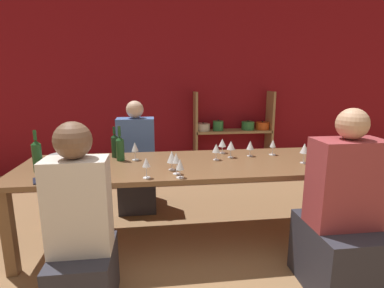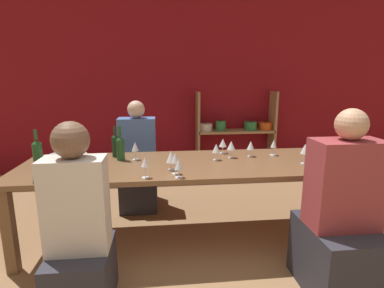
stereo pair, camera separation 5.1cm
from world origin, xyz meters
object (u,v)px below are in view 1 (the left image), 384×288
Objects in this scene: wine_glass_red_b at (146,163)px; wine_glass_white_c at (176,159)px; shelf_unit at (233,142)px; cell_phone at (38,181)px; wine_glass_white_a at (222,143)px; wine_glass_white_b at (231,146)px; dining_table at (193,170)px; wine_glass_white_d at (180,165)px; person_near_b at (82,242)px; wine_glass_red_a at (250,146)px; mixing_bowl at (67,161)px; wine_glass_empty_e at (135,147)px; person_near_a at (340,227)px; wine_glass_empty_a at (304,149)px; wine_bottle_green at (115,145)px; wine_glass_empty_c at (216,148)px; wine_glass_empty_d at (172,157)px; wine_bottle_dark at (120,148)px; wine_bottle_amber at (37,155)px; person_far_a at (137,170)px; wine_glass_empty_b at (273,144)px.

wine_glass_white_c reaches higher than wine_glass_red_b.
shelf_unit is 7.68× the size of cell_phone.
wine_glass_white_a is 0.92× the size of wine_glass_white_b.
dining_table is 0.49m from wine_glass_white_a.
wine_glass_white_c is 0.10m from wine_glass_white_d.
cell_phone is at bearing -162.86° from wine_glass_white_b.
shelf_unit is at bearing 65.47° from dining_table.
person_near_b is (-1.14, -1.10, -0.37)m from wine_glass_white_a.
wine_glass_red_a is at bearing 15.83° from dining_table.
wine_glass_white_d is at bearing -113.98° from shelf_unit.
wine_glass_empty_e reaches higher than mixing_bowl.
person_near_a is at bearing -18.52° from wine_glass_red_b.
wine_glass_white_a is at bearing 10.66° from wine_glass_empty_e.
wine_glass_empty_a is 0.65m from wine_glass_white_b.
wine_bottle_green is 0.96m from wine_glass_empty_c.
person_near_b reaches higher than dining_table.
shelf_unit is 2.46m from wine_glass_empty_d.
cell_phone is at bearing -177.52° from wine_glass_white_c.
wine_glass_red_b is at bearing -65.18° from wine_bottle_dark.
person_near_a reaches higher than wine_glass_red_b.
wine_bottle_amber reaches higher than wine_glass_white_b.
wine_bottle_green is at bearing 34.64° from wine_bottle_amber.
wine_glass_empty_a is 1.12× the size of wine_glass_white_b.
wine_glass_white_b is 0.13× the size of person_near_b.
person_far_a is (0.73, 0.86, -0.42)m from wine_bottle_amber.
wine_glass_white_b is at bearing 33.13° from wine_glass_red_b.
shelf_unit is 8.57× the size of wine_glass_white_a.
wine_glass_white_b is at bearing 145.63° from person_far_a.
wine_glass_empty_c is 0.75m from wine_glass_empty_e.
wine_glass_white_d is 0.12× the size of person_near_b.
wine_glass_white_c is 0.14× the size of person_far_a.
wine_glass_white_a reaches higher than cell_phone.
wine_bottle_amber is 2.26× the size of wine_glass_white_d.
wine_glass_white_b is at bearing -1.39° from wine_bottle_dark.
wine_glass_red_a is at bearing 143.43° from wine_glass_empty_a.
dining_table is 1.14m from person_near_b.
mixing_bowl is at bearing -173.22° from wine_glass_empty_b.
wine_bottle_amber is at bearing 174.94° from wine_glass_empty_d.
person_near_a is (1.63, -1.11, -0.38)m from wine_bottle_green.
cell_phone is at bearing -156.51° from wine_glass_white_a.
wine_bottle_amber is 1.66m from wine_glass_white_a.
person_far_a is (-0.92, 0.63, -0.40)m from wine_glass_white_b.
wine_glass_empty_c is 0.96× the size of wine_glass_white_b.
wine_glass_red_a reaches higher than wine_glass_white_d.
wine_bottle_green is at bearing 165.86° from wine_glass_empty_a.
person_far_a reaches higher than wine_bottle_dark.
wine_bottle_amber reaches higher than wine_glass_empty_c.
mixing_bowl is 2.18× the size of wine_glass_white_a.
person_far_a reaches higher than wine_glass_red_b.
cell_phone is at bearing -136.65° from wine_bottle_dark.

